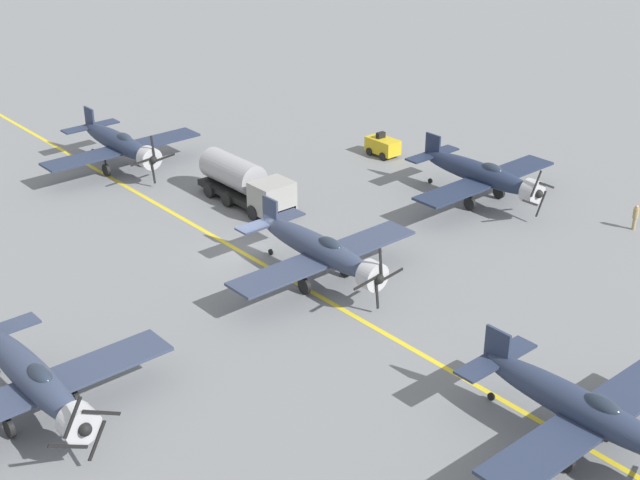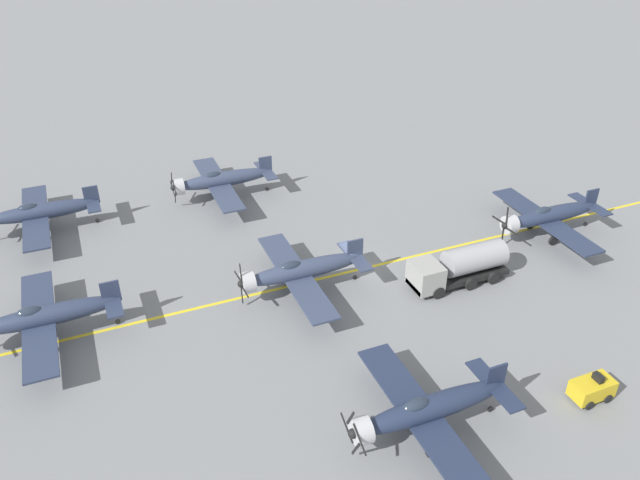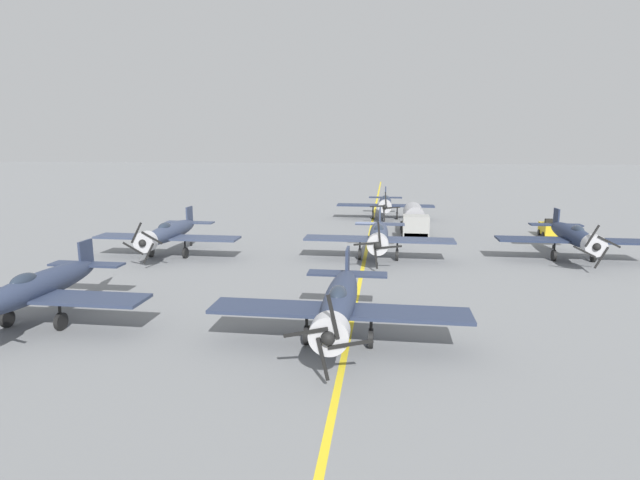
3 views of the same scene
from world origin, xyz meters
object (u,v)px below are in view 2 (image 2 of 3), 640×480
airplane_mid_right (221,180)px  airplane_mid_center (300,271)px  airplane_far_right (39,212)px  airplane_mid_left (427,409)px  fuel_tanker (459,266)px  airplane_near_center (548,216)px  airplane_far_center (43,317)px  tow_tractor (592,388)px

airplane_mid_right → airplane_mid_center: bearing=171.5°
airplane_far_right → airplane_mid_left: bearing=-155.6°
airplane_mid_right → fuel_tanker: bearing=-160.9°
airplane_far_right → airplane_near_center: bearing=-119.6°
airplane_far_right → airplane_far_center: 15.61m
airplane_mid_left → fuel_tanker: 15.76m
airplane_far_right → tow_tractor: size_ratio=4.62×
airplane_mid_left → airplane_mid_center: bearing=0.1°
airplane_far_center → airplane_mid_right: bearing=-32.5°
tow_tractor → airplane_far_right: bearing=41.6°
fuel_tanker → tow_tractor: 13.54m
airplane_mid_center → airplane_far_center: bearing=84.0°
airplane_mid_left → airplane_mid_right: (32.78, 3.08, -0.00)m
airplane_far_right → fuel_tanker: size_ratio=1.50×
airplane_mid_center → airplane_mid_right: 17.33m
airplane_mid_right → tow_tractor: (-34.20, -13.92, -1.22)m
airplane_near_center → fuel_tanker: airplane_near_center is taller
airplane_near_center → tow_tractor: size_ratio=4.62×
airplane_mid_right → fuel_tanker: size_ratio=1.50×
airplane_mid_right → tow_tractor: airplane_mid_right is taller
airplane_mid_center → airplane_far_right: size_ratio=1.00×
airplane_near_center → fuel_tanker: bearing=88.3°
airplane_near_center → tow_tractor: 19.54m
airplane_mid_left → fuel_tanker: size_ratio=1.50×
airplane_far_center → fuel_tanker: 30.00m
airplane_far_right → airplane_far_center: bearing=173.2°
tow_tractor → fuel_tanker: bearing=3.1°
airplane_near_center → airplane_far_center: bearing=70.1°
airplane_far_right → airplane_far_center: airplane_far_center is taller
airplane_near_center → fuel_tanker: 11.44m
airplane_mid_center → airplane_mid_left: airplane_mid_center is taller
fuel_tanker → airplane_mid_center: bearing=73.7°
fuel_tanker → airplane_far_center: bearing=80.6°
airplane_near_center → fuel_tanker: (-3.07, 11.01, -0.50)m
tow_tractor → airplane_mid_center: bearing=36.3°
airplane_near_center → tow_tractor: (-16.57, 10.28, -1.22)m
airplane_far_right → airplane_near_center: (-17.45, -40.47, 0.00)m
airplane_near_center → fuel_tanker: size_ratio=1.50×
airplane_far_center → fuel_tanker: bearing=-85.9°
airplane_mid_left → tow_tractor: bearing=-103.3°
airplane_far_right → airplane_mid_center: bearing=-140.2°
airplane_far_center → airplane_mid_right: size_ratio=1.00×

